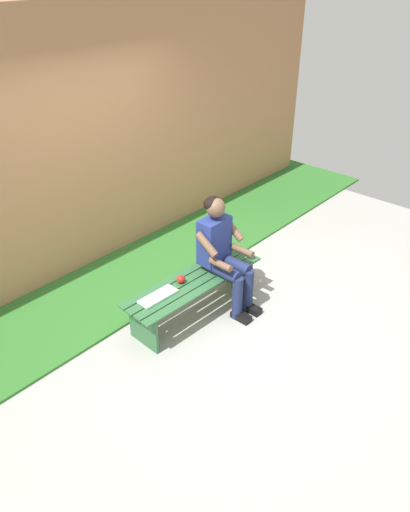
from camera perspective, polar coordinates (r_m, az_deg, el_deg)
name	(u,v)px	position (r m, az deg, el deg)	size (l,w,h in m)	color
ground_plane	(201,420)	(4.25, -0.42, -18.71)	(10.00, 7.00, 0.04)	#9E9E99
grass_strip	(104,260)	(6.21, -11.75, -0.47)	(9.00, 2.35, 0.03)	#2D6B28
brick_wall	(41,157)	(5.49, -18.70, 10.98)	(9.50, 0.24, 2.92)	#B27A51
bench_near	(194,288)	(5.05, -1.27, -3.76)	(1.64, 0.52, 0.43)	#2D6038
person_seated	(223,250)	(5.01, 2.11, 0.68)	(0.50, 0.69, 1.23)	navy
apple	(181,279)	(4.93, -2.85, -2.73)	(0.09, 0.09, 0.09)	red
book_open	(158,297)	(4.76, -5.52, -4.76)	(0.42, 0.17, 0.02)	white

